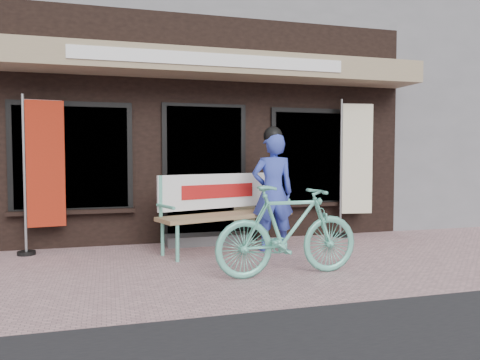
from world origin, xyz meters
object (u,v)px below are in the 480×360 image
object	(u,v)px
nobori_red	(42,172)
person	(273,190)
bench	(223,205)
menu_stand	(244,214)
bicycle	(288,231)
nobori_cream	(354,166)

from	to	relation	value
nobori_red	person	bearing A→B (deg)	-19.34
bench	person	bearing A→B (deg)	-38.70
person	menu_stand	bearing A→B (deg)	104.67
bench	menu_stand	bearing A→B (deg)	32.49
person	bench	bearing A→B (deg)	163.87
bench	person	xyz separation A→B (m)	(0.68, -0.25, 0.23)
bicycle	nobori_red	bearing A→B (deg)	52.32
nobori_red	nobori_cream	distance (m)	4.90
menu_stand	person	bearing A→B (deg)	-67.12
nobori_red	nobori_cream	world-z (taller)	nobori_cream
bench	nobori_red	size ratio (longest dim) A/B	0.94
bicycle	menu_stand	bearing A→B (deg)	-5.75
bicycle	bench	bearing A→B (deg)	10.56
bench	nobori_red	bearing A→B (deg)	152.26
bench	bicycle	xyz separation A→B (m)	(0.37, -1.65, -0.13)
person	menu_stand	distance (m)	1.02
person	nobori_cream	xyz separation A→B (m)	(1.72, 0.71, 0.31)
bicycle	menu_stand	world-z (taller)	bicycle
person	nobori_cream	bearing A→B (deg)	26.59
person	nobori_cream	distance (m)	1.89
bench	nobori_cream	distance (m)	2.51
person	bicycle	size ratio (longest dim) A/B	1.03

